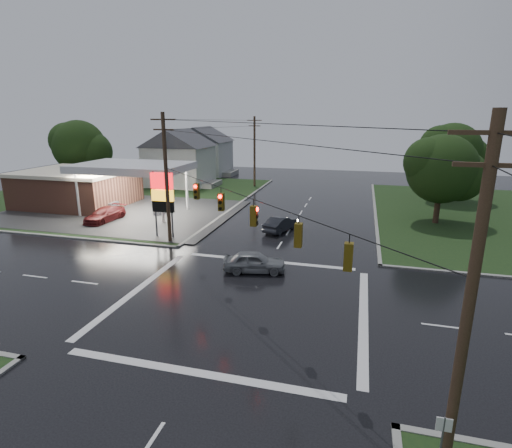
% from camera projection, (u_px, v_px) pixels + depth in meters
% --- Properties ---
extents(ground, '(120.00, 120.00, 0.00)m').
position_uv_depth(ground, '(243.00, 302.00, 23.84)').
color(ground, black).
rests_on(ground, ground).
extents(grass_nw, '(36.00, 36.00, 0.08)m').
position_uv_depth(grass_nw, '(115.00, 196.00, 54.47)').
color(grass_nw, '#193115').
rests_on(grass_nw, ground).
extents(gas_station, '(26.20, 18.00, 5.60)m').
position_uv_depth(gas_station, '(85.00, 185.00, 47.85)').
color(gas_station, '#2D2D2D').
rests_on(gas_station, ground).
extents(pylon_sign, '(2.00, 0.35, 6.00)m').
position_uv_depth(pylon_sign, '(162.00, 194.00, 35.14)').
color(pylon_sign, '#59595E').
rests_on(pylon_sign, ground).
extents(utility_pole_nw, '(2.20, 0.32, 11.00)m').
position_uv_depth(utility_pole_nw, '(166.00, 177.00, 33.51)').
color(utility_pole_nw, '#382619').
rests_on(utility_pole_nw, ground).
extents(utility_pole_se, '(2.20, 0.32, 11.00)m').
position_uv_depth(utility_pole_se, '(469.00, 305.00, 11.11)').
color(utility_pole_se, '#382619').
rests_on(utility_pole_se, ground).
extents(utility_pole_n, '(2.20, 0.32, 10.50)m').
position_uv_depth(utility_pole_n, '(254.00, 151.00, 60.12)').
color(utility_pole_n, '#382619').
rests_on(utility_pole_n, ground).
extents(traffic_signals, '(26.87, 26.87, 1.47)m').
position_uv_depth(traffic_signals, '(242.00, 195.00, 22.08)').
color(traffic_signals, black).
rests_on(traffic_signals, ground).
extents(house_near, '(11.05, 8.48, 8.60)m').
position_uv_depth(house_near, '(179.00, 157.00, 61.37)').
color(house_near, silver).
rests_on(house_near, ground).
extents(house_far, '(11.05, 8.48, 8.60)m').
position_uv_depth(house_far, '(203.00, 150.00, 72.80)').
color(house_far, silver).
rests_on(house_far, ground).
extents(tree_nw_behind, '(8.93, 7.60, 10.00)m').
position_uv_depth(tree_nw_behind, '(80.00, 147.00, 58.49)').
color(tree_nw_behind, black).
rests_on(tree_nw_behind, ground).
extents(tree_ne_near, '(7.99, 6.80, 8.98)m').
position_uv_depth(tree_ne_near, '(443.00, 169.00, 39.34)').
color(tree_ne_near, black).
rests_on(tree_ne_near, ground).
extents(tree_ne_far, '(8.46, 7.20, 9.80)m').
position_uv_depth(tree_ne_far, '(453.00, 153.00, 49.61)').
color(tree_ne_far, black).
rests_on(tree_ne_far, ground).
extents(car_north, '(2.79, 4.58, 1.42)m').
position_uv_depth(car_north, '(280.00, 224.00, 38.04)').
color(car_north, black).
rests_on(car_north, ground).
extents(car_crossing, '(4.65, 2.61, 1.49)m').
position_uv_depth(car_crossing, '(254.00, 262.00, 28.20)').
color(car_crossing, slate).
rests_on(car_crossing, ground).
extents(car_pump, '(2.54, 5.24, 1.47)m').
position_uv_depth(car_pump, '(105.00, 215.00, 41.42)').
color(car_pump, '#551314').
rests_on(car_pump, ground).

